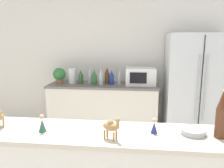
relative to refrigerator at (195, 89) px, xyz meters
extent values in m
cube|color=silver|center=(-1.17, 0.38, 0.41)|extent=(8.00, 0.06, 2.55)
cube|color=silver|center=(-1.48, 0.05, -0.43)|extent=(1.79, 0.60, 0.88)
cube|color=#66605B|center=(-1.48, 0.05, 0.03)|extent=(1.82, 0.63, 0.03)
cube|color=silver|center=(0.00, 0.00, 0.00)|extent=(0.91, 0.67, 1.74)
cube|color=black|center=(0.00, -0.34, 0.00)|extent=(0.01, 0.01, 1.67)
cylinder|color=#B2B5BA|center=(-0.05, -0.35, 0.09)|extent=(0.02, 0.02, 0.96)
cylinder|color=#B2B5BA|center=(0.05, -0.35, 0.09)|extent=(0.02, 0.02, 0.96)
cube|color=beige|center=(-1.19, -1.98, 0.06)|extent=(2.03, 0.48, 0.03)
cylinder|color=#9E6B47|center=(-2.23, 0.05, 0.08)|extent=(0.12, 0.12, 0.07)
sphere|color=#387F3D|center=(-2.23, 0.05, 0.20)|extent=(0.22, 0.22, 0.22)
cylinder|color=white|center=(-2.02, 0.07, 0.17)|extent=(0.12, 0.12, 0.25)
cube|color=white|center=(-0.85, 0.07, 0.18)|extent=(0.48, 0.36, 0.28)
cube|color=black|center=(-0.90, -0.11, 0.18)|extent=(0.26, 0.01, 0.17)
cylinder|color=#B2B7BC|center=(-1.70, 0.08, 0.14)|extent=(0.08, 0.08, 0.19)
cone|color=#B2B7BC|center=(-1.70, 0.08, 0.29)|extent=(0.08, 0.08, 0.11)
cylinder|color=gold|center=(-1.70, 0.08, 0.35)|extent=(0.03, 0.03, 0.01)
cylinder|color=brown|center=(-1.41, 0.07, 0.13)|extent=(0.08, 0.08, 0.18)
cone|color=brown|center=(-1.41, 0.07, 0.28)|extent=(0.07, 0.07, 0.10)
cylinder|color=gold|center=(-1.41, 0.07, 0.33)|extent=(0.03, 0.03, 0.01)
cylinder|color=#2D6033|center=(-1.86, 0.04, 0.12)|extent=(0.08, 0.08, 0.15)
cone|color=#2D6033|center=(-1.86, 0.04, 0.24)|extent=(0.08, 0.08, 0.08)
cylinder|color=gold|center=(-1.86, 0.04, 0.28)|extent=(0.03, 0.03, 0.01)
cylinder|color=#B2B7BC|center=(-1.51, -0.02, 0.13)|extent=(0.08, 0.08, 0.17)
cone|color=#B2B7BC|center=(-1.51, -0.02, 0.26)|extent=(0.08, 0.08, 0.10)
cylinder|color=gold|center=(-1.51, -0.02, 0.32)|extent=(0.03, 0.03, 0.01)
cylinder|color=#B2B7BC|center=(-1.21, 0.07, 0.12)|extent=(0.07, 0.07, 0.16)
cone|color=#B2B7BC|center=(-1.21, 0.07, 0.25)|extent=(0.06, 0.06, 0.09)
cylinder|color=gold|center=(-1.21, 0.07, 0.30)|extent=(0.02, 0.02, 0.01)
cylinder|color=navy|center=(-1.33, 0.02, 0.12)|extent=(0.07, 0.07, 0.16)
cone|color=navy|center=(-1.33, 0.02, 0.24)|extent=(0.07, 0.07, 0.09)
cylinder|color=gold|center=(-1.33, 0.02, 0.29)|extent=(0.03, 0.03, 0.01)
cylinder|color=#2D6033|center=(-1.61, -0.03, 0.12)|extent=(0.08, 0.08, 0.16)
cone|color=#2D6033|center=(-1.61, -0.03, 0.25)|extent=(0.07, 0.07, 0.09)
cylinder|color=gold|center=(-1.61, -0.03, 0.29)|extent=(0.03, 0.03, 0.01)
cylinder|color=#562D19|center=(-0.34, -1.98, 0.18)|extent=(0.07, 0.07, 0.22)
cone|color=#562D19|center=(-0.34, -1.98, 0.35)|extent=(0.07, 0.07, 0.12)
cylinder|color=gold|center=(-0.34, -1.98, 0.42)|extent=(0.03, 0.03, 0.01)
cylinder|color=#B7BABF|center=(-0.51, -1.94, 0.09)|extent=(0.17, 0.17, 0.04)
torus|color=#B7BABF|center=(-0.51, -1.94, 0.11)|extent=(0.19, 0.19, 0.02)
ellipsoid|color=#A87F4C|center=(-1.10, -2.10, 0.17)|extent=(0.13, 0.11, 0.06)
sphere|color=#A87F4C|center=(-1.10, -2.10, 0.20)|extent=(0.05, 0.05, 0.05)
cylinder|color=#A87F4C|center=(-1.05, -2.12, 0.20)|extent=(0.02, 0.02, 0.06)
sphere|color=#A87F4C|center=(-1.05, -2.12, 0.23)|extent=(0.03, 0.03, 0.03)
cylinder|color=#A87F4C|center=(-1.06, -2.10, 0.11)|extent=(0.01, 0.01, 0.06)
cylinder|color=#A87F4C|center=(-1.08, -2.13, 0.11)|extent=(0.01, 0.01, 0.06)
cylinder|color=#A87F4C|center=(-1.13, -2.06, 0.11)|extent=(0.01, 0.01, 0.06)
cylinder|color=#A87F4C|center=(-1.14, -2.10, 0.11)|extent=(0.01, 0.01, 0.06)
ellipsoid|color=#A87F4C|center=(-2.01, -1.96, 0.16)|extent=(0.10, 0.12, 0.05)
sphere|color=#A87F4C|center=(-2.01, -1.96, 0.18)|extent=(0.04, 0.04, 0.04)
cylinder|color=#A87F4C|center=(-1.98, -2.00, 0.18)|extent=(0.02, 0.02, 0.05)
sphere|color=#A87F4C|center=(-1.98, -2.00, 0.21)|extent=(0.03, 0.03, 0.03)
cylinder|color=#A87F4C|center=(-1.97, -1.98, 0.10)|extent=(0.01, 0.01, 0.06)
cylinder|color=#A87F4C|center=(-2.01, -1.92, 0.10)|extent=(0.01, 0.01, 0.06)
cone|color=navy|center=(-0.79, -1.96, 0.12)|extent=(0.05, 0.05, 0.09)
sphere|color=tan|center=(-0.79, -1.96, 0.18)|extent=(0.03, 0.03, 0.03)
cone|color=#33664C|center=(-1.63, -2.02, 0.12)|extent=(0.06, 0.06, 0.10)
sphere|color=tan|center=(-1.63, -2.02, 0.19)|extent=(0.04, 0.04, 0.04)
camera|label=1|loc=(-0.94, -3.51, 0.75)|focal=35.00mm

